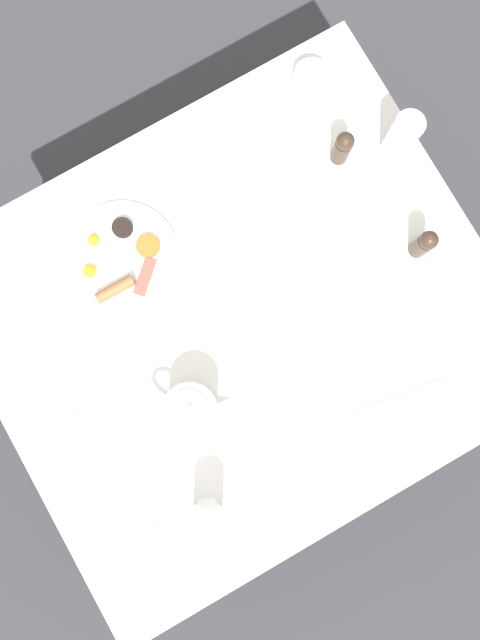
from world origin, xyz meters
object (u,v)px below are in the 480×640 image
object	(u,v)px
napkin_folded	(330,269)
knife_by_plate	(401,397)
teapot_near	(190,408)
spoon_for_tea	(74,449)
water_glass_tall	(402,137)
breakfast_plate	(119,260)
teacup_with_saucer_left	(311,83)
water_glass_short	(206,518)
fork_by_plate	(146,561)
salt_grinder	(343,147)
pepper_grinder	(424,244)

from	to	relation	value
napkin_folded	knife_by_plate	distance (m)	0.33
teapot_near	spoon_for_tea	bearing A→B (deg)	-140.10
teapot_near	water_glass_tall	xyz separation A→B (m)	(-0.29, 0.71, 0.02)
teapot_near	napkin_folded	size ratio (longest dim) A/B	0.85
breakfast_plate	teacup_with_saucer_left	size ratio (longest dim) A/B	1.95
teacup_with_saucer_left	napkin_folded	bearing A→B (deg)	-24.33
water_glass_short	fork_by_plate	bearing A→B (deg)	-81.98
water_glass_short	knife_by_plate	bearing A→B (deg)	90.50
salt_grinder	knife_by_plate	size ratio (longest dim) A/B	0.52
breakfast_plate	knife_by_plate	xyz separation A→B (m)	(0.59, 0.41, -0.01)
water_glass_short	spoon_for_tea	xyz separation A→B (m)	(-0.27, -0.19, -0.06)
knife_by_plate	teapot_near	bearing A→B (deg)	-117.00
teacup_with_saucer_left	fork_by_plate	xyz separation A→B (m)	(0.76, -0.87, -0.03)
teacup_with_saucer_left	salt_grinder	bearing A→B (deg)	-8.43
teapot_near	knife_by_plate	world-z (taller)	teapot_near
breakfast_plate	salt_grinder	distance (m)	0.57
teacup_with_saucer_left	napkin_folded	xyz separation A→B (m)	(0.40, -0.18, -0.02)
teacup_with_saucer_left	fork_by_plate	world-z (taller)	teacup_with_saucer_left
teapot_near	spoon_for_tea	xyz separation A→B (m)	(-0.05, -0.28, -0.05)
teapot_near	salt_grinder	xyz separation A→B (m)	(-0.34, 0.59, 0.01)
water_glass_tall	breakfast_plate	bearing A→B (deg)	-97.18
fork_by_plate	teapot_near	bearing A→B (deg)	134.00
water_glass_tall	spoon_for_tea	world-z (taller)	water_glass_tall
teapot_near	spoon_for_tea	size ratio (longest dim) A/B	1.11
teapot_near	teacup_with_saucer_left	xyz separation A→B (m)	(-0.52, 0.61, -0.02)
fork_by_plate	water_glass_tall	bearing A→B (deg)	119.03
napkin_folded	spoon_for_tea	size ratio (longest dim) A/B	1.31
teacup_with_saucer_left	knife_by_plate	size ratio (longest dim) A/B	0.64
breakfast_plate	teacup_with_saucer_left	distance (m)	0.61
salt_grinder	spoon_for_tea	distance (m)	0.91
knife_by_plate	teacup_with_saucer_left	bearing A→B (deg)	165.43
fork_by_plate	spoon_for_tea	bearing A→B (deg)	-175.41
spoon_for_tea	teacup_with_saucer_left	bearing A→B (deg)	117.90
salt_grinder	napkin_folded	xyz separation A→B (m)	(0.22, -0.15, -0.06)
salt_grinder	breakfast_plate	bearing A→B (deg)	-93.79
breakfast_plate	napkin_folded	bearing A→B (deg)	58.05
water_glass_tall	salt_grinder	xyz separation A→B (m)	(-0.05, -0.12, -0.01)
water_glass_short	napkin_folded	distance (m)	0.62
teapot_near	spoon_for_tea	world-z (taller)	teapot_near
pepper_grinder	spoon_for_tea	bearing A→B (deg)	-89.44
pepper_grinder	knife_by_plate	xyz separation A→B (m)	(0.27, -0.21, -0.06)
water_glass_tall	napkin_folded	xyz separation A→B (m)	(0.17, -0.28, -0.07)
pepper_grinder	breakfast_plate	bearing A→B (deg)	-117.52
water_glass_tall	teacup_with_saucer_left	bearing A→B (deg)	-157.35
napkin_folded	spoon_for_tea	distance (m)	0.71
teapot_near	fork_by_plate	bearing A→B (deg)	-86.05
water_glass_tall	pepper_grinder	xyz separation A→B (m)	(0.23, -0.08, -0.01)
water_glass_tall	pepper_grinder	distance (m)	0.25
teacup_with_saucer_left	water_glass_tall	world-z (taller)	water_glass_tall
fork_by_plate	salt_grinder	bearing A→B (deg)	124.80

